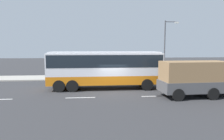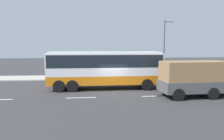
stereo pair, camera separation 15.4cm
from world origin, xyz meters
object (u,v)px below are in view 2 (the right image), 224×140
(coach_bus, at_px, (105,66))
(pedestrian_near_curb, at_px, (100,71))
(cargo_truck, at_px, (205,78))
(car_blue_saloon, at_px, (192,75))
(pedestrian_at_crossing, at_px, (93,69))
(street_lamp, at_px, (165,45))

(coach_bus, height_order, pedestrian_near_curb, coach_bus)
(cargo_truck, distance_m, car_blue_saloon, 8.15)
(coach_bus, xyz_separation_m, car_blue_saloon, (10.79, 3.66, -1.48))
(coach_bus, distance_m, cargo_truck, 9.02)
(cargo_truck, relative_size, pedestrian_at_crossing, 4.76)
(pedestrian_near_curb, xyz_separation_m, pedestrian_at_crossing, (-0.97, 0.88, 0.11))
(coach_bus, bearing_deg, pedestrian_at_crossing, 98.43)
(pedestrian_at_crossing, distance_m, street_lamp, 10.10)
(pedestrian_near_curb, distance_m, street_lamp, 9.13)
(car_blue_saloon, bearing_deg, pedestrian_at_crossing, 164.16)
(car_blue_saloon, relative_size, street_lamp, 0.63)
(pedestrian_near_curb, distance_m, pedestrian_at_crossing, 1.31)
(pedestrian_at_crossing, relative_size, street_lamp, 0.23)
(pedestrian_at_crossing, bearing_deg, cargo_truck, -47.85)
(cargo_truck, height_order, car_blue_saloon, cargo_truck)
(pedestrian_near_curb, xyz_separation_m, street_lamp, (8.47, -0.71, 3.33))
(coach_bus, distance_m, pedestrian_at_crossing, 7.87)
(cargo_truck, bearing_deg, car_blue_saloon, 67.67)
(street_lamp, bearing_deg, coach_bus, -143.49)
(car_blue_saloon, xyz_separation_m, street_lamp, (-2.54, 2.45, 3.57))
(coach_bus, relative_size, pedestrian_near_curb, 7.24)
(cargo_truck, relative_size, car_blue_saloon, 1.73)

